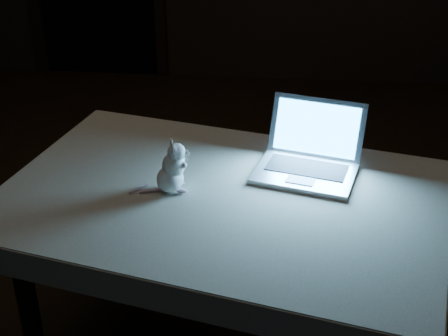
# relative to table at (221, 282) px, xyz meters

# --- Properties ---
(floor) EXTENTS (5.00, 5.00, 0.00)m
(floor) POSITION_rel_table_xyz_m (-0.17, 0.54, -0.37)
(floor) COLOR black
(floor) RESTS_ON ground
(table) EXTENTS (1.53, 1.16, 0.73)m
(table) POSITION_rel_table_xyz_m (0.00, 0.00, 0.00)
(table) COLOR black
(table) RESTS_ON floor
(tablecloth) EXTENTS (1.72, 1.45, 0.10)m
(tablecloth) POSITION_rel_table_xyz_m (-0.01, 0.05, 0.32)
(tablecloth) COLOR beige
(tablecloth) RESTS_ON table
(laptop) EXTENTS (0.40, 0.37, 0.23)m
(laptop) POSITION_rel_table_xyz_m (0.28, 0.15, 0.49)
(laptop) COLOR silver
(laptop) RESTS_ON tablecloth
(plush_mouse) EXTENTS (0.17, 0.17, 0.18)m
(plush_mouse) POSITION_rel_table_xyz_m (-0.17, 0.01, 0.46)
(plush_mouse) COLOR white
(plush_mouse) RESTS_ON tablecloth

